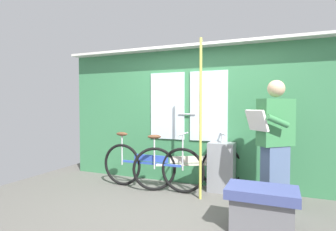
{
  "coord_description": "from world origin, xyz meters",
  "views": [
    {
      "loc": [
        1.2,
        -2.93,
        1.29
      ],
      "look_at": [
        -0.24,
        0.53,
        1.14
      ],
      "focal_mm": 29.02,
      "sensor_mm": 36.0,
      "label": 1
    }
  ],
  "objects_px": {
    "passenger_reading_newspaper": "(275,141)",
    "bench_seat_corner": "(262,208)",
    "trash_bin_by_wall": "(222,167)",
    "handrail_pole": "(201,119)",
    "bicycle_leaning_behind": "(188,167)",
    "bicycle_near_door": "(150,166)"
  },
  "relations": [
    {
      "from": "bench_seat_corner",
      "to": "trash_bin_by_wall",
      "type": "bearing_deg",
      "value": 119.42
    },
    {
      "from": "trash_bin_by_wall",
      "to": "handrail_pole",
      "type": "bearing_deg",
      "value": -114.51
    },
    {
      "from": "bicycle_near_door",
      "to": "trash_bin_by_wall",
      "type": "xyz_separation_m",
      "value": [
        1.03,
        0.31,
        0.01
      ]
    },
    {
      "from": "bench_seat_corner",
      "to": "bicycle_near_door",
      "type": "bearing_deg",
      "value": 153.88
    },
    {
      "from": "passenger_reading_newspaper",
      "to": "trash_bin_by_wall",
      "type": "height_order",
      "value": "passenger_reading_newspaper"
    },
    {
      "from": "bicycle_near_door",
      "to": "bench_seat_corner",
      "type": "relative_size",
      "value": 2.42
    },
    {
      "from": "trash_bin_by_wall",
      "to": "handrail_pole",
      "type": "relative_size",
      "value": 0.33
    },
    {
      "from": "bicycle_leaning_behind",
      "to": "bench_seat_corner",
      "type": "distance_m",
      "value": 1.49
    },
    {
      "from": "bicycle_near_door",
      "to": "handrail_pole",
      "type": "xyz_separation_m",
      "value": [
        0.82,
        -0.13,
        0.73
      ]
    },
    {
      "from": "passenger_reading_newspaper",
      "to": "handrail_pole",
      "type": "xyz_separation_m",
      "value": [
        -0.94,
        -0.05,
        0.25
      ]
    },
    {
      "from": "trash_bin_by_wall",
      "to": "handrail_pole",
      "type": "height_order",
      "value": "handrail_pole"
    },
    {
      "from": "passenger_reading_newspaper",
      "to": "trash_bin_by_wall",
      "type": "bearing_deg",
      "value": -69.33
    },
    {
      "from": "trash_bin_by_wall",
      "to": "handrail_pole",
      "type": "distance_m",
      "value": 0.88
    },
    {
      "from": "bicycle_leaning_behind",
      "to": "trash_bin_by_wall",
      "type": "xyz_separation_m",
      "value": [
        0.48,
        0.15,
        0.01
      ]
    },
    {
      "from": "bicycle_leaning_behind",
      "to": "trash_bin_by_wall",
      "type": "distance_m",
      "value": 0.5
    },
    {
      "from": "passenger_reading_newspaper",
      "to": "bench_seat_corner",
      "type": "xyz_separation_m",
      "value": [
        -0.1,
        -0.73,
        -0.6
      ]
    },
    {
      "from": "passenger_reading_newspaper",
      "to": "bench_seat_corner",
      "type": "relative_size",
      "value": 2.28
    },
    {
      "from": "bicycle_near_door",
      "to": "trash_bin_by_wall",
      "type": "bearing_deg",
      "value": 16.61
    },
    {
      "from": "bicycle_near_door",
      "to": "passenger_reading_newspaper",
      "type": "distance_m",
      "value": 1.83
    },
    {
      "from": "bicycle_leaning_behind",
      "to": "bench_seat_corner",
      "type": "bearing_deg",
      "value": -67.21
    },
    {
      "from": "trash_bin_by_wall",
      "to": "bicycle_near_door",
      "type": "bearing_deg",
      "value": -163.13
    },
    {
      "from": "bicycle_leaning_behind",
      "to": "passenger_reading_newspaper",
      "type": "xyz_separation_m",
      "value": [
        1.22,
        -0.25,
        0.49
      ]
    }
  ]
}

